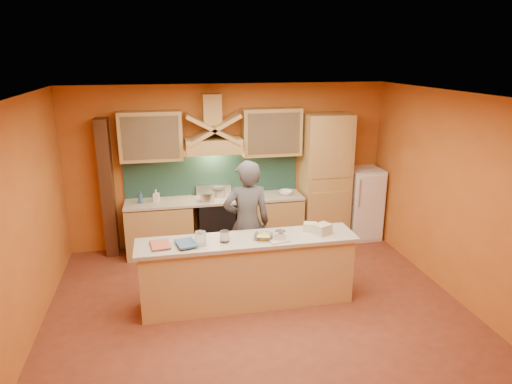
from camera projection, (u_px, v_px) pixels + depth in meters
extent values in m
cube|color=brown|center=(260.00, 313.00, 5.99)|extent=(5.50, 5.00, 0.01)
cube|color=white|center=(260.00, 97.00, 5.18)|extent=(5.50, 5.00, 0.01)
cube|color=#C46926|center=(230.00, 166.00, 7.93)|extent=(5.50, 0.02, 2.80)
cube|color=#C46926|center=(334.00, 328.00, 3.24)|extent=(5.50, 0.02, 2.80)
cube|color=#C46926|center=(18.00, 230.00, 5.05)|extent=(0.02, 5.00, 2.80)
cube|color=#C46926|center=(460.00, 199.00, 6.12)|extent=(0.02, 5.00, 2.80)
cube|color=tan|center=(160.00, 229.00, 7.69)|extent=(1.10, 0.60, 0.86)
cube|color=tan|center=(269.00, 221.00, 8.05)|extent=(1.10, 0.60, 0.86)
cube|color=#B9B09D|center=(215.00, 199.00, 7.73)|extent=(3.00, 0.62, 0.04)
cube|color=black|center=(216.00, 224.00, 7.86)|extent=(0.60, 0.58, 0.90)
cube|color=#1B3D35|center=(213.00, 175.00, 7.90)|extent=(3.00, 0.03, 0.70)
cube|color=tan|center=(213.00, 145.00, 7.51)|extent=(0.92, 0.50, 0.24)
cube|color=tan|center=(212.00, 109.00, 7.44)|extent=(0.30, 0.30, 0.50)
cube|color=tan|center=(151.00, 136.00, 7.34)|extent=(1.00, 0.35, 0.80)
cube|color=tan|center=(271.00, 132.00, 7.72)|extent=(1.00, 0.35, 0.80)
cube|color=tan|center=(325.00, 179.00, 8.04)|extent=(0.80, 0.60, 2.30)
cube|color=white|center=(363.00, 203.00, 8.33)|extent=(0.58, 0.60, 1.30)
cube|color=#472816|center=(107.00, 189.00, 7.46)|extent=(0.20, 0.30, 2.30)
cube|color=#DEBA72|center=(248.00, 273.00, 6.12)|extent=(2.80, 0.55, 0.88)
cube|color=#B9B09D|center=(248.00, 240.00, 5.99)|extent=(2.90, 0.62, 0.05)
imported|color=#4C4C51|center=(247.00, 224.00, 6.53)|extent=(0.68, 0.45, 1.87)
cylinder|color=#B7B8BE|center=(207.00, 198.00, 7.58)|extent=(0.23, 0.23, 0.15)
cylinder|color=#AFB0B6|center=(219.00, 193.00, 7.81)|extent=(0.27, 0.27, 0.15)
imported|color=white|center=(156.00, 195.00, 7.54)|extent=(0.11, 0.11, 0.20)
imported|color=#2F5883|center=(140.00, 197.00, 7.45)|extent=(0.09, 0.09, 0.21)
imported|color=white|center=(286.00, 193.00, 7.91)|extent=(0.31, 0.31, 0.08)
cube|color=silver|center=(248.00, 195.00, 7.75)|extent=(0.37, 0.34, 0.11)
imported|color=#BE5B44|center=(151.00, 246.00, 5.70)|extent=(0.28, 0.35, 0.03)
imported|color=#3E618A|center=(177.00, 245.00, 5.70)|extent=(0.29, 0.36, 0.02)
cylinder|color=white|center=(200.00, 238.00, 5.76)|extent=(0.18, 0.18, 0.18)
cylinder|color=silver|center=(225.00, 237.00, 5.85)|extent=(0.15, 0.15, 0.15)
cube|color=white|center=(280.00, 236.00, 5.92)|extent=(0.16, 0.16, 0.11)
imported|color=silver|center=(264.00, 236.00, 5.97)|extent=(0.31, 0.31, 0.06)
cube|color=beige|center=(278.00, 240.00, 5.90)|extent=(0.29, 0.24, 0.02)
cube|color=beige|center=(323.00, 229.00, 6.12)|extent=(0.27, 0.25, 0.14)
cube|color=beige|center=(310.00, 227.00, 6.24)|extent=(0.21, 0.19, 0.11)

